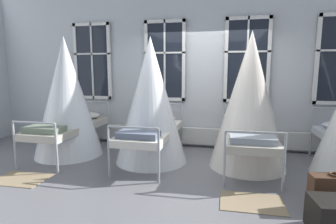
{
  "coord_description": "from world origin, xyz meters",
  "views": [
    {
      "loc": [
        0.54,
        -4.94,
        1.69
      ],
      "look_at": [
        -0.55,
        -0.14,
        0.93
      ],
      "focal_mm": 29.1,
      "sensor_mm": 36.0,
      "label": 1
    }
  ],
  "objects": [
    {
      "name": "cot_first",
      "position": [
        -2.59,
        -0.17,
        1.14
      ],
      "size": [
        1.33,
        1.98,
        2.35
      ],
      "rotation": [
        0.0,
        0.0,
        1.56
      ],
      "color": "#9EA3A8",
      "rests_on": "ground"
    },
    {
      "name": "rug_third",
      "position": [
        0.87,
        -1.5,
        0.01
      ],
      "size": [
        0.81,
        0.57,
        0.01
      ],
      "primitive_type": "cube",
      "rotation": [
        0.0,
        0.0,
        0.02
      ],
      "color": "#8E7A5B",
      "rests_on": "ground"
    },
    {
      "name": "ground",
      "position": [
        0.0,
        0.0,
        0.0
      ],
      "size": [
        18.32,
        18.32,
        0.0
      ],
      "primitive_type": "plane",
      "color": "slate"
    },
    {
      "name": "rug_first",
      "position": [
        -2.6,
        -1.5,
        0.01
      ],
      "size": [
        0.82,
        0.59,
        0.01
      ],
      "primitive_type": "cube",
      "rotation": [
        0.0,
        0.0,
        0.03
      ],
      "color": "#8E7A5B",
      "rests_on": "ground"
    },
    {
      "name": "window_bank",
      "position": [
        0.0,
        0.95,
        1.08
      ],
      "size": [
        6.12,
        0.1,
        2.69
      ],
      "color": "black",
      "rests_on": "ground"
    },
    {
      "name": "suitcase_dark",
      "position": [
        1.81,
        -1.47,
        0.22
      ],
      "size": [
        0.58,
        0.29,
        0.47
      ],
      "rotation": [
        0.0,
        0.0,
        0.15
      ],
      "color": "#472D1E",
      "rests_on": "ground"
    },
    {
      "name": "cot_third",
      "position": [
        0.88,
        -0.1,
        1.14
      ],
      "size": [
        1.33,
        1.99,
        2.35
      ],
      "rotation": [
        0.0,
        0.0,
        1.6
      ],
      "color": "#9EA3A8",
      "rests_on": "ground"
    },
    {
      "name": "back_wall_with_windows",
      "position": [
        0.0,
        1.07,
        1.75
      ],
      "size": [
        10.16,
        0.1,
        3.5
      ],
      "primitive_type": "cube",
      "color": "silver",
      "rests_on": "ground"
    },
    {
      "name": "cot_second",
      "position": [
        -0.86,
        -0.18,
        1.11
      ],
      "size": [
        1.33,
        1.97,
        2.29
      ],
      "rotation": [
        0.0,
        0.0,
        1.57
      ],
      "color": "#9EA3A8",
      "rests_on": "ground"
    }
  ]
}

